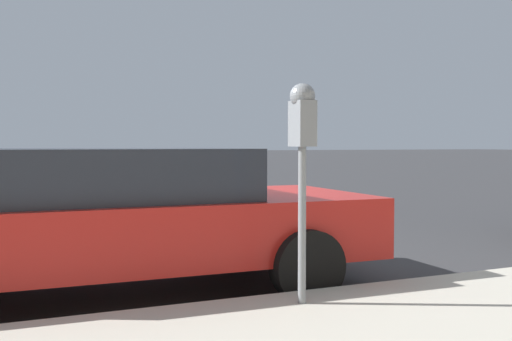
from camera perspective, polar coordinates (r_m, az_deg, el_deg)
ground_plane at (r=6.90m, az=-6.98°, el=-8.90°), size 220.00×220.00×0.00m
parking_meter at (r=4.46m, az=4.43°, el=3.35°), size 0.21×0.19×1.65m
car_red at (r=5.59m, az=-13.51°, el=-4.16°), size 2.22×4.70×1.33m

